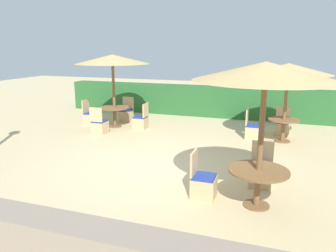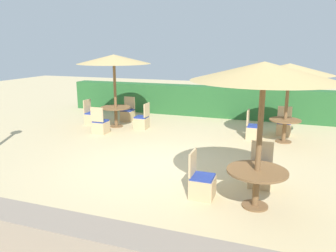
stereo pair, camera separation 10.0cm
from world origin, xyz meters
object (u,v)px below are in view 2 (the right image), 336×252
patio_chair_back_left_west (92,117)px  parasol_back_left (114,59)px  round_table_front_right (257,178)px  parasol_back_right (290,69)px  patio_chair_back_left_south (101,126)px  patio_chair_back_right_west (253,131)px  patio_chair_back_left_north (128,114)px  round_table_back_right (285,125)px  patio_chair_back_right_north (284,127)px  parasol_front_right (264,72)px  patio_chair_front_right_west (202,185)px  patio_chair_back_left_east (142,121)px  patio_chair_front_right_north (260,174)px  round_table_back_left (116,111)px

patio_chair_back_left_west → parasol_back_left: bearing=87.2°
round_table_front_right → parasol_back_right: size_ratio=0.44×
patio_chair_back_left_south → patio_chair_back_right_west: size_ratio=1.00×
patio_chair_back_left_north → round_table_back_right: 6.00m
parasol_back_left → patio_chair_back_right_north: size_ratio=2.81×
patio_chair_back_left_west → patio_chair_back_right_west: (5.98, -0.04, 0.00)m
parasol_back_left → round_table_front_right: bearing=-40.8°
patio_chair_back_left_south → round_table_back_right: size_ratio=0.98×
parasol_front_right → patio_chair_front_right_west: 2.44m
patio_chair_back_left_east → patio_chair_front_right_north: size_ratio=1.00×
round_table_back_left → patio_chair_back_right_north: 5.90m
parasol_back_left → round_table_back_left: (-0.00, -0.00, -1.85)m
patio_chair_back_left_north → round_table_front_right: (5.44, -5.70, 0.31)m
patio_chair_front_right_west → parasol_back_right: bearing=162.0°
patio_chair_back_left_north → patio_chair_front_right_north: same height
round_table_front_right → patio_chair_front_right_north: (0.01, 1.00, -0.31)m
parasol_back_left → parasol_front_right: size_ratio=0.99×
patio_chair_back_left_west → round_table_back_right: (6.91, -0.09, 0.28)m
patio_chair_back_left_south → round_table_back_right: bearing=9.6°
patio_chair_back_left_north → round_table_front_right: bearing=133.7°
round_table_back_left → patio_chair_back_left_east: size_ratio=1.17×
patio_chair_back_left_east → patio_chair_back_left_west: (-2.08, 0.01, 0.00)m
patio_chair_back_left_west → parasol_front_right: 8.30m
round_table_back_right → patio_chair_back_right_north: patio_chair_back_right_north is taller
patio_chair_back_left_north → patio_chair_back_right_west: (4.97, -1.03, 0.00)m
patio_chair_back_left_west → round_table_back_right: patio_chair_back_left_west is taller
patio_chair_back_right_north → round_table_back_left: bearing=8.5°
patio_chair_back_left_east → patio_chair_back_right_west: (3.90, -0.02, 0.00)m
patio_chair_back_left_north → patio_chair_front_right_west: 7.17m
patio_chair_front_right_north → patio_chair_front_right_west: (-1.04, -0.94, 0.00)m
parasol_back_left → patio_chair_back_left_east: bearing=2.2°
parasol_front_right → patio_chair_front_right_north: parasol_front_right is taller
patio_chair_back_left_south → patio_chair_back_right_west: 5.07m
parasol_back_left → patio_chair_back_left_north: parasol_back_left is taller
parasol_back_left → patio_chair_back_right_west: parasol_back_left is taller
patio_chair_back_left_east → patio_chair_front_right_west: (3.35, -4.65, 0.00)m
patio_chair_back_right_north → patio_chair_back_left_east: bearing=9.8°
patio_chair_back_left_south → patio_chair_back_right_north: (5.87, 1.91, 0.00)m
round_table_back_left → parasol_front_right: parasol_front_right is taller
round_table_back_right → patio_chair_back_right_west: size_ratio=1.02×
patio_chair_back_left_east → patio_chair_front_right_north: 5.74m
patio_chair_back_left_east → patio_chair_back_right_west: size_ratio=1.00×
parasol_back_left → patio_chair_back_right_north: parasol_back_left is taller
parasol_back_left → patio_chair_back_right_west: (4.93, 0.01, -2.17)m
round_table_back_left → patio_chair_back_left_south: patio_chair_back_left_south is taller
patio_chair_back_left_north → patio_chair_back_left_west: size_ratio=1.00×
round_table_back_left → patio_chair_back_left_south: (-0.04, -1.04, -0.32)m
round_table_front_right → patio_chair_back_right_west: patio_chair_back_right_west is taller
patio_chair_back_left_south → round_table_back_left: bearing=87.9°
patio_chair_back_left_north → patio_chair_back_right_north: size_ratio=1.00×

